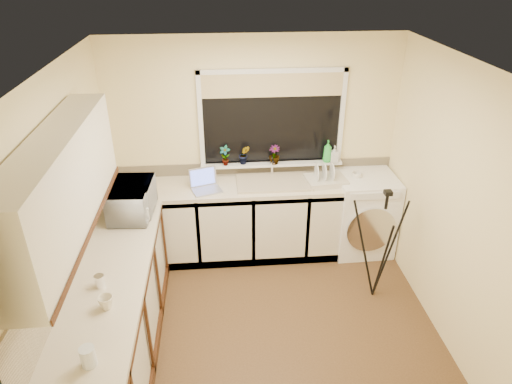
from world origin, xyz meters
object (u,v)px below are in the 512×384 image
object	(u,v)px
microwave	(132,200)
plant_b	(244,155)
glass_jug	(88,357)
dish_rack	(326,181)
kettle	(138,214)
steel_jar	(100,281)
soap_bottle_clear	(334,154)
cup_left	(106,303)
washing_machine	(362,213)
tripod	(380,246)
plant_c	(274,155)
soap_bottle_green	(328,151)
plant_a	(225,156)
cup_back	(357,176)
laptop	(205,184)

from	to	relation	value
microwave	plant_b	size ratio (longest dim) A/B	2.57
glass_jug	dish_rack	bearing A→B (deg)	49.07
kettle	steel_jar	bearing A→B (deg)	-100.64
soap_bottle_clear	steel_jar	bearing A→B (deg)	-141.20
glass_jug	cup_left	size ratio (longest dim) A/B	1.28
soap_bottle_clear	kettle	bearing A→B (deg)	-156.27
washing_machine	tripod	xyz separation A→B (m)	(-0.10, -0.87, 0.14)
tripod	plant_c	bearing A→B (deg)	106.74
washing_machine	kettle	size ratio (longest dim) A/B	4.55
tripod	steel_jar	bearing A→B (deg)	172.52
cup_left	soap_bottle_clear	bearing A→B (deg)	43.68
plant_c	glass_jug	bearing A→B (deg)	-119.77
soap_bottle_green	plant_b	bearing A→B (deg)	178.65
washing_machine	microwave	xyz separation A→B (m)	(-2.49, -0.53, 0.59)
plant_a	plant_c	world-z (taller)	plant_a
tripod	soap_bottle_clear	world-z (taller)	soap_bottle_clear
dish_rack	tripod	xyz separation A→B (m)	(0.38, -0.83, -0.32)
tripod	plant_a	bearing A→B (deg)	119.89
steel_jar	cup_back	size ratio (longest dim) A/B	0.91
laptop	cup_back	xyz separation A→B (m)	(1.69, 0.07, -0.01)
washing_machine	kettle	distance (m)	2.58
plant_c	cup_back	distance (m)	0.96
glass_jug	plant_c	distance (m)	2.96
soap_bottle_green	cup_left	xyz separation A→B (m)	(-2.07, -2.06, -0.23)
laptop	plant_c	bearing A→B (deg)	0.79
kettle	steel_jar	xyz separation A→B (m)	(-0.17, -0.89, -0.05)
soap_bottle_clear	plant_c	bearing A→B (deg)	179.40
glass_jug	cup_back	size ratio (longest dim) A/B	1.23
soap_bottle_green	plant_c	bearing A→B (deg)	-179.69
glass_jug	plant_b	world-z (taller)	plant_b
laptop	steel_jar	size ratio (longest dim) A/B	3.51
glass_jug	plant_b	distance (m)	2.84
washing_machine	cup_back	bearing A→B (deg)	174.07
plant_a	steel_jar	bearing A→B (deg)	-119.12
washing_machine	glass_jug	world-z (taller)	glass_jug
cup_back	washing_machine	bearing A→B (deg)	-4.76
microwave	plant_b	world-z (taller)	plant_b
laptop	glass_jug	distance (m)	2.40
tripod	plant_b	xyz separation A→B (m)	(-1.26, 1.10, 0.55)
microwave	plant_c	world-z (taller)	plant_c
glass_jug	microwave	world-z (taller)	microwave
plant_b	soap_bottle_clear	bearing A→B (deg)	-1.83
dish_rack	cup_back	world-z (taller)	cup_back
washing_machine	soap_bottle_green	xyz separation A→B (m)	(-0.42, 0.20, 0.71)
laptop	tripod	bearing A→B (deg)	-43.46
plant_b	plant_c	bearing A→B (deg)	-4.33
soap_bottle_clear	cup_left	distance (m)	2.98
plant_a	soap_bottle_green	xyz separation A→B (m)	(1.16, 0.00, 0.01)
dish_rack	plant_a	world-z (taller)	plant_a
plant_c	soap_bottle_green	xyz separation A→B (m)	(0.61, 0.00, 0.02)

